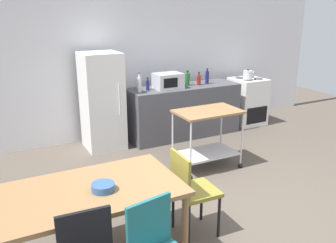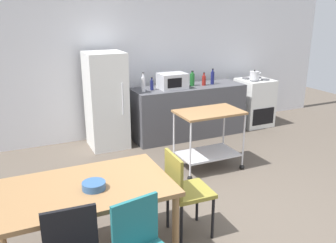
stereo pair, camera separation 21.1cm
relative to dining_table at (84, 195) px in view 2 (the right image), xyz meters
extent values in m
plane|color=brown|center=(1.50, 0.02, -0.67)|extent=(12.00, 12.00, 0.00)
cube|color=white|center=(1.50, 3.22, 0.78)|extent=(8.40, 0.12, 2.90)
cube|color=#4C4C51|center=(2.40, 2.62, -0.22)|extent=(2.00, 0.64, 0.90)
cube|color=olive|center=(0.00, 0.00, 0.06)|extent=(1.50, 0.90, 0.04)
cylinder|color=olive|center=(0.69, -0.39, -0.32)|extent=(0.06, 0.06, 0.71)
cylinder|color=olive|center=(-0.69, 0.39, -0.32)|extent=(0.06, 0.06, 0.71)
cylinder|color=olive|center=(0.69, 0.39, -0.32)|extent=(0.06, 0.06, 0.71)
cube|color=olive|center=(1.04, 0.00, -0.20)|extent=(0.41, 0.41, 0.04)
cube|color=olive|center=(0.86, 0.00, 0.02)|extent=(0.04, 0.38, 0.40)
cylinder|color=black|center=(1.20, -0.18, -0.45)|extent=(0.03, 0.03, 0.45)
cylinder|color=black|center=(1.21, 0.16, -0.45)|extent=(0.03, 0.03, 0.45)
cylinder|color=black|center=(0.86, -0.17, -0.45)|extent=(0.03, 0.03, 0.45)
cylinder|color=black|center=(0.87, 0.17, -0.45)|extent=(0.03, 0.03, 0.45)
cube|color=black|center=(-0.21, -0.55, 0.02)|extent=(0.38, 0.05, 0.40)
cube|color=#1E666B|center=(0.25, -0.62, 0.02)|extent=(0.38, 0.10, 0.40)
cube|color=white|center=(3.85, 2.64, -0.22)|extent=(0.60, 0.60, 0.90)
cube|color=black|center=(3.85, 2.33, -0.42)|extent=(0.48, 0.01, 0.32)
cylinder|color=#47474C|center=(3.72, 2.52, 0.24)|extent=(0.16, 0.16, 0.02)
cylinder|color=#47474C|center=(3.98, 2.52, 0.24)|extent=(0.16, 0.16, 0.02)
cylinder|color=#47474C|center=(3.72, 2.76, 0.24)|extent=(0.16, 0.16, 0.02)
cylinder|color=#47474C|center=(3.98, 2.76, 0.24)|extent=(0.16, 0.16, 0.02)
cube|color=white|center=(0.95, 2.72, 0.10)|extent=(0.60, 0.60, 1.55)
cylinder|color=silver|center=(1.13, 2.40, 0.18)|extent=(0.02, 0.02, 0.50)
cube|color=olive|center=(2.01, 1.27, 0.16)|extent=(0.90, 0.56, 0.03)
cube|color=silver|center=(2.01, 1.27, -0.45)|extent=(0.83, 0.52, 0.02)
cylinder|color=silver|center=(1.59, 1.02, -0.22)|extent=(0.02, 0.02, 0.76)
sphere|color=black|center=(1.59, 1.02, -0.64)|extent=(0.07, 0.07, 0.07)
cylinder|color=silver|center=(2.43, 1.02, -0.22)|extent=(0.02, 0.02, 0.76)
sphere|color=black|center=(2.43, 1.02, -0.64)|extent=(0.07, 0.07, 0.07)
cylinder|color=silver|center=(1.59, 1.52, -0.22)|extent=(0.02, 0.02, 0.76)
sphere|color=black|center=(1.59, 1.52, -0.64)|extent=(0.07, 0.07, 0.07)
cylinder|color=silver|center=(2.43, 1.52, -0.22)|extent=(0.02, 0.02, 0.76)
sphere|color=black|center=(2.43, 1.52, -0.64)|extent=(0.07, 0.07, 0.07)
cylinder|color=silver|center=(1.53, 2.54, 0.35)|extent=(0.06, 0.06, 0.24)
cylinder|color=silver|center=(1.53, 2.54, 0.50)|extent=(0.03, 0.03, 0.06)
cylinder|color=black|center=(1.53, 2.54, 0.54)|extent=(0.03, 0.03, 0.01)
cylinder|color=navy|center=(1.71, 2.62, 0.31)|extent=(0.06, 0.06, 0.16)
cylinder|color=navy|center=(1.71, 2.62, 0.41)|extent=(0.03, 0.03, 0.04)
cylinder|color=black|center=(1.71, 2.62, 0.43)|extent=(0.03, 0.03, 0.01)
cube|color=silver|center=(2.06, 2.58, 0.36)|extent=(0.46, 0.34, 0.26)
cube|color=black|center=(2.02, 2.40, 0.36)|extent=(0.25, 0.01, 0.16)
cylinder|color=#1E6628|center=(2.48, 2.64, 0.34)|extent=(0.08, 0.08, 0.22)
cylinder|color=#1E6628|center=(2.48, 2.64, 0.46)|extent=(0.04, 0.04, 0.04)
cylinder|color=black|center=(2.48, 2.64, 0.49)|extent=(0.04, 0.04, 0.01)
cylinder|color=maroon|center=(2.68, 2.59, 0.31)|extent=(0.07, 0.07, 0.17)
cylinder|color=maroon|center=(2.68, 2.59, 0.42)|extent=(0.03, 0.03, 0.05)
cylinder|color=black|center=(2.68, 2.59, 0.45)|extent=(0.03, 0.03, 0.01)
cylinder|color=navy|center=(2.86, 2.60, 0.34)|extent=(0.06, 0.06, 0.22)
cylinder|color=navy|center=(2.86, 2.60, 0.48)|extent=(0.03, 0.03, 0.04)
cylinder|color=black|center=(2.86, 2.60, 0.50)|extent=(0.03, 0.03, 0.01)
cylinder|color=#33598C|center=(0.08, -0.08, 0.11)|extent=(0.20, 0.20, 0.06)
cylinder|color=silver|center=(3.73, 2.54, 0.33)|extent=(0.17, 0.17, 0.16)
sphere|color=black|center=(3.73, 2.54, 0.42)|extent=(0.03, 0.03, 0.03)
cylinder|color=silver|center=(3.84, 2.54, 0.35)|extent=(0.08, 0.02, 0.07)
camera|label=1|loc=(-0.67, -2.70, 1.53)|focal=38.33mm
camera|label=2|loc=(-0.48, -2.79, 1.53)|focal=38.33mm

